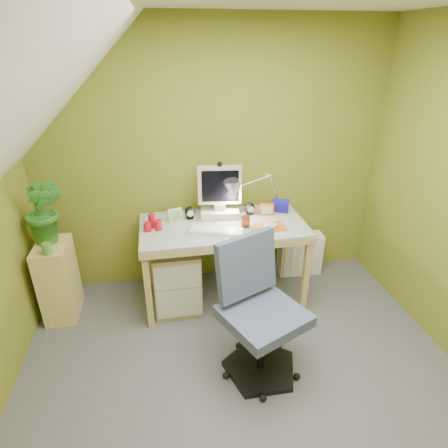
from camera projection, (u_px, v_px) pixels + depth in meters
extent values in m
cube|color=#545459|center=(249.00, 403.00, 2.51)|extent=(3.20, 3.20, 0.01)
cube|color=olive|center=(213.00, 161.00, 3.39)|extent=(3.20, 0.01, 2.40)
cube|color=white|center=(26.00, 129.00, 1.54)|extent=(1.10, 3.20, 1.10)
cube|color=silver|center=(216.00, 231.00, 3.08)|extent=(0.45, 0.27, 0.02)
cube|color=#C75D1F|center=(270.00, 227.00, 3.16)|extent=(0.28, 0.21, 0.01)
ellipsoid|color=silver|center=(270.00, 225.00, 3.15)|extent=(0.13, 0.09, 0.04)
cylinder|color=maroon|center=(246.00, 221.00, 3.16)|extent=(0.09, 0.09, 0.09)
cube|color=red|center=(267.00, 209.00, 3.37)|extent=(0.13, 0.04, 0.11)
cube|color=navy|center=(280.00, 205.00, 3.42)|extent=(0.14, 0.08, 0.13)
cube|color=#ADC084|center=(175.00, 215.00, 3.26)|extent=(0.13, 0.06, 0.11)
cube|color=#D0BA6D|center=(59.00, 280.00, 3.18)|extent=(0.26, 0.39, 0.69)
imported|color=#307627|center=(45.00, 211.00, 2.95)|extent=(0.34, 0.29, 0.56)
cylinder|color=#58903C|center=(47.00, 249.00, 2.88)|extent=(0.08, 0.08, 0.09)
cube|color=white|center=(300.00, 254.00, 3.83)|extent=(0.44, 0.18, 0.43)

